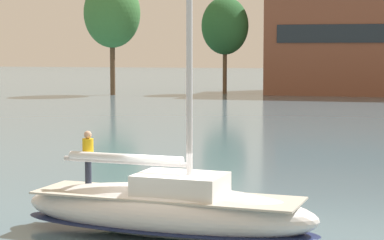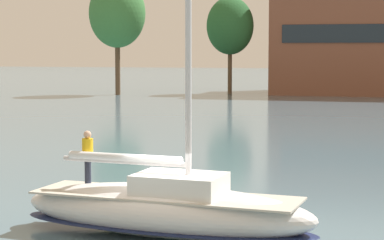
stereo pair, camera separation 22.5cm
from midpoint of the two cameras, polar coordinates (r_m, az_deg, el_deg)
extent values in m
plane|color=slate|center=(22.26, -1.74, -8.84)|extent=(400.00, 400.00, 0.00)
cylinder|color=brown|center=(93.09, 2.97, 3.99)|extent=(0.52, 0.52, 6.47)
ellipsoid|color=#285B2D|center=(93.11, 2.99, 7.19)|extent=(5.82, 5.82, 7.12)
cylinder|color=brown|center=(91.38, -5.62, 4.30)|extent=(0.61, 0.61, 7.58)
ellipsoid|color=#3D7A3D|center=(91.47, -5.65, 8.11)|extent=(6.82, 6.82, 8.34)
ellipsoid|color=silver|center=(22.09, -1.75, -6.91)|extent=(9.24, 3.38, 1.54)
ellipsoid|color=#19234C|center=(22.18, -1.74, -7.98)|extent=(9.34, 3.42, 0.18)
cube|color=#BCB7A8|center=(22.00, -1.75, -5.76)|extent=(8.13, 2.88, 0.06)
cube|color=silver|center=(21.77, -0.65, -4.95)|extent=(2.69, 2.01, 0.63)
cylinder|color=silver|center=(22.36, -4.87, -3.16)|extent=(4.07, 0.54, 0.15)
cylinder|color=white|center=(22.34, -4.88, -2.89)|extent=(3.67, 0.59, 0.25)
cylinder|color=#232838|center=(23.33, -7.66, -4.03)|extent=(0.22, 0.22, 0.85)
cylinder|color=gold|center=(23.22, -7.68, -2.20)|extent=(0.37, 0.37, 0.65)
sphere|color=tan|center=(23.16, -7.70, -1.11)|extent=(0.24, 0.24, 0.24)
camera|label=1|loc=(0.11, -89.74, 0.02)|focal=70.00mm
camera|label=2|loc=(0.11, 90.26, -0.02)|focal=70.00mm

